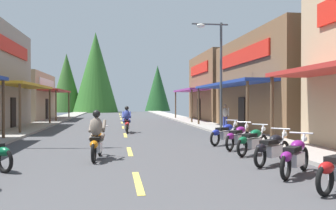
# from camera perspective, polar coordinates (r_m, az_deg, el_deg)

# --- Properties ---
(ground) EXTENTS (10.21, 80.85, 0.10)m
(ground) POSITION_cam_1_polar(r_m,az_deg,el_deg) (26.14, -6.91, -3.59)
(ground) COLOR #424244
(sidewalk_left) EXTENTS (2.23, 80.85, 0.12)m
(sidewalk_left) POSITION_cam_1_polar(r_m,az_deg,el_deg) (26.75, -20.37, -3.29)
(sidewalk_left) COLOR gray
(sidewalk_left) RESTS_ON ground
(sidewalk_right) EXTENTS (2.23, 80.85, 0.12)m
(sidewalk_right) POSITION_cam_1_polar(r_m,az_deg,el_deg) (26.98, 6.43, -3.22)
(sidewalk_right) COLOR #9E9991
(sidewalk_right) RESTS_ON ground
(centerline_dashes) EXTENTS (0.16, 57.29, 0.01)m
(centerline_dashes) POSITION_cam_1_polar(r_m,az_deg,el_deg) (29.53, -7.04, -3.00)
(centerline_dashes) COLOR #E0C64C
(centerline_dashes) RESTS_ON ground
(storefront_left_far) EXTENTS (8.19, 10.40, 4.60)m
(storefront_left_far) POSITION_cam_1_polar(r_m,az_deg,el_deg) (39.23, -22.74, 1.20)
(storefront_left_far) COLOR tan
(storefront_left_far) RESTS_ON ground
(storefront_right_middle) EXTENTS (9.54, 12.17, 5.96)m
(storefront_right_middle) POSITION_cam_1_polar(r_m,az_deg,el_deg) (25.14, 19.67, 3.13)
(storefront_right_middle) COLOR brown
(storefront_right_middle) RESTS_ON ground
(storefront_right_far) EXTENTS (8.59, 9.84, 6.30)m
(storefront_right_far) POSITION_cam_1_polar(r_m,az_deg,el_deg) (36.12, 10.06, 2.63)
(storefront_right_far) COLOR brown
(storefront_right_far) RESTS_ON ground
(streetlamp_right) EXTENTS (2.12, 0.30, 6.37)m
(streetlamp_right) POSITION_cam_1_polar(r_m,az_deg,el_deg) (21.57, 7.37, 6.67)
(streetlamp_right) COLOR #474C51
(streetlamp_right) RESTS_ON ground
(motorcycle_parked_right_1) EXTENTS (1.55, 1.62, 1.04)m
(motorcycle_parked_right_1) POSITION_cam_1_polar(r_m,az_deg,el_deg) (9.77, 18.99, -7.42)
(motorcycle_parked_right_1) COLOR black
(motorcycle_parked_right_1) RESTS_ON ground
(motorcycle_parked_right_2) EXTENTS (1.71, 1.45, 1.04)m
(motorcycle_parked_right_2) POSITION_cam_1_polar(r_m,az_deg,el_deg) (11.19, 15.78, -6.39)
(motorcycle_parked_right_2) COLOR black
(motorcycle_parked_right_2) RESTS_ON ground
(motorcycle_parked_right_3) EXTENTS (1.68, 1.48, 1.04)m
(motorcycle_parked_right_3) POSITION_cam_1_polar(r_m,az_deg,el_deg) (13.13, 12.92, -5.36)
(motorcycle_parked_right_3) COLOR black
(motorcycle_parked_right_3) RESTS_ON ground
(motorcycle_parked_right_4) EXTENTS (1.54, 1.63, 1.04)m
(motorcycle_parked_right_4) POSITION_cam_1_polar(r_m,az_deg,el_deg) (14.51, 10.76, -4.79)
(motorcycle_parked_right_4) COLOR black
(motorcycle_parked_right_4) RESTS_ON ground
(motorcycle_parked_right_5) EXTENTS (1.72, 1.43, 1.04)m
(motorcycle_parked_right_5) POSITION_cam_1_polar(r_m,az_deg,el_deg) (15.95, 8.78, -4.30)
(motorcycle_parked_right_5) COLOR black
(motorcycle_parked_right_5) RESTS_ON ground
(rider_cruising_lead) EXTENTS (0.60, 2.14, 1.57)m
(rider_cruising_lead) POSITION_cam_1_polar(r_m,az_deg,el_deg) (11.95, -10.93, -5.14)
(rider_cruising_lead) COLOR black
(rider_cruising_lead) RESTS_ON ground
(rider_cruising_trailing) EXTENTS (0.60, 2.14, 1.57)m
(rider_cruising_trailing) POSITION_cam_1_polar(r_m,az_deg,el_deg) (21.84, -6.38, -2.55)
(rider_cruising_trailing) COLOR black
(rider_cruising_trailing) RESTS_ON ground
(pedestrian_browsing) EXTENTS (0.45, 0.43, 1.65)m
(pedestrian_browsing) POSITION_cam_1_polar(r_m,az_deg,el_deg) (24.74, 8.80, -1.50)
(pedestrian_browsing) COLOR #333F8C
(pedestrian_browsing) RESTS_ON ground
(treeline_backdrop) EXTENTS (21.63, 12.68, 13.61)m
(treeline_backdrop) POSITION_cam_1_polar(r_m,az_deg,el_deg) (65.90, -10.50, 4.02)
(treeline_backdrop) COLOR #204F23
(treeline_backdrop) RESTS_ON ground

